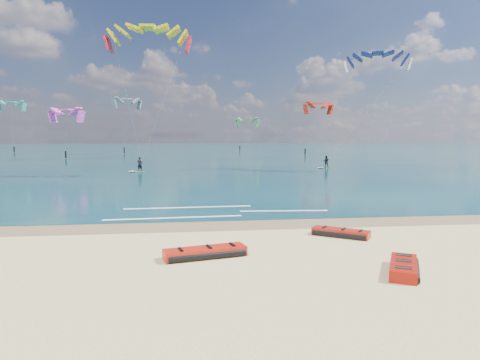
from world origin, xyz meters
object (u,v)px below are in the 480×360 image
packed_kite_left (205,257)px  kitesurfer_far (352,107)px  packed_kite_mid (341,236)px  kitesurfer_main (144,94)px  packed_kite_right (403,273)px

packed_kite_left → kitesurfer_far: kitesurfer_far is taller
kitesurfer_far → packed_kite_left: bearing=-117.3°
packed_kite_mid → kitesurfer_main: (-11.02, 30.37, 8.64)m
packed_kite_mid → kitesurfer_main: size_ratio=0.15×
packed_kite_mid → packed_kite_right: size_ratio=1.06×
packed_kite_mid → kitesurfer_far: 37.30m
packed_kite_mid → kitesurfer_far: (13.64, 33.84, 7.77)m
kitesurfer_main → packed_kite_left: bearing=-125.7°
packed_kite_left → packed_kite_mid: size_ratio=1.21×
packed_kite_mid → packed_kite_right: packed_kite_right is taller
packed_kite_left → kitesurfer_main: 34.30m
kitesurfer_main → kitesurfer_far: (24.65, 3.47, -0.87)m
kitesurfer_main → packed_kite_mid: bearing=-114.7°
packed_kite_right → packed_kite_left: bearing=95.9°
packed_kite_mid → kitesurfer_main: 33.44m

